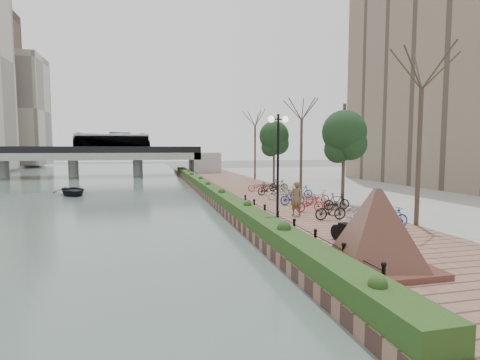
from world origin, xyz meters
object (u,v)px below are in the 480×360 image
object	(u,v)px
pedestrian	(296,198)
boat	(73,190)
motorcycle	(349,230)
lamppost	(278,146)
granite_monument	(377,228)

from	to	relation	value
pedestrian	boat	distance (m)	21.88
motorcycle	pedestrian	size ratio (longest dim) A/B	0.90
lamppost	motorcycle	bearing A→B (deg)	-72.41
granite_monument	boat	xyz separation A→B (m)	(-13.26, 25.56, -1.31)
pedestrian	boat	size ratio (longest dim) A/B	0.47
granite_monument	motorcycle	size ratio (longest dim) A/B	2.76
lamppost	granite_monument	bearing A→B (deg)	-85.07
lamppost	motorcycle	world-z (taller)	lamppost
granite_monument	boat	world-z (taller)	granite_monument
lamppost	pedestrian	bearing A→B (deg)	47.58
pedestrian	motorcycle	bearing A→B (deg)	101.19
boat	lamppost	bearing A→B (deg)	-77.02
motorcycle	pedestrian	world-z (taller)	pedestrian
granite_monument	motorcycle	distance (m)	3.04
granite_monument	pedestrian	size ratio (longest dim) A/B	2.49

